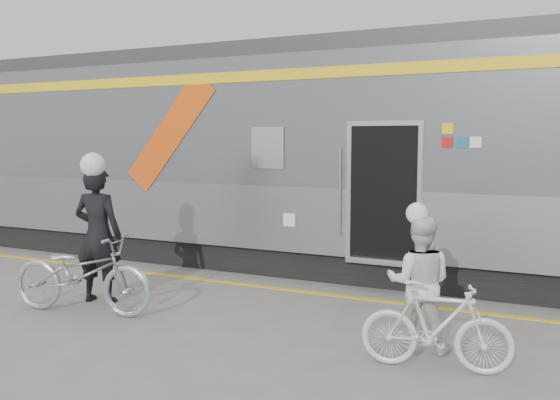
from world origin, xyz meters
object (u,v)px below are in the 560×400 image
Objects in this scene: man at (98,234)px; bicycle_right at (436,326)px; bicycle_left at (82,274)px; woman at (419,283)px.

bicycle_right is (4.99, -0.51, -0.54)m from man.
bicycle_right is at bearing -99.81° from bicycle_left.
bicycle_right is at bearing 163.88° from man.
man is at bearing 9.70° from bicycle_left.
bicycle_right is (0.30, -0.55, -0.30)m from woman.
woman is at bearing 170.20° from man.
man is at bearing 76.24° from bicycle_right.
man is 1.29× the size of bicycle_right.
woman reaches higher than bicycle_right.
bicycle_left is at bearing 99.70° from man.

